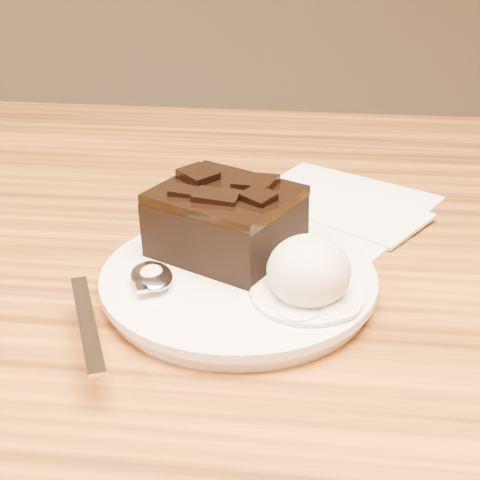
# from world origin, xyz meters

# --- Properties ---
(plate) EXTENTS (0.21, 0.21, 0.02)m
(plate) POSITION_xyz_m (0.10, -0.06, 0.76)
(plate) COLOR white
(plate) RESTS_ON dining_table
(brownie) EXTENTS (0.13, 0.12, 0.05)m
(brownie) POSITION_xyz_m (0.09, -0.03, 0.79)
(brownie) COLOR black
(brownie) RESTS_ON plate
(ice_cream_scoop) EXTENTS (0.06, 0.06, 0.05)m
(ice_cream_scoop) POSITION_xyz_m (0.15, -0.09, 0.79)
(ice_cream_scoop) COLOR silver
(ice_cream_scoop) RESTS_ON plate
(melt_puddle) EXTENTS (0.08, 0.08, 0.00)m
(melt_puddle) POSITION_xyz_m (0.15, -0.09, 0.77)
(melt_puddle) COLOR white
(melt_puddle) RESTS_ON plate
(spoon) EXTENTS (0.10, 0.17, 0.01)m
(spoon) POSITION_xyz_m (0.04, -0.08, 0.77)
(spoon) COLOR silver
(spoon) RESTS_ON plate
(napkin) EXTENTS (0.22, 0.22, 0.01)m
(napkin) POSITION_xyz_m (0.17, 0.10, 0.75)
(napkin) COLOR white
(napkin) RESTS_ON dining_table
(crumb_a) EXTENTS (0.01, 0.01, 0.00)m
(crumb_a) POSITION_xyz_m (0.15, -0.06, 0.77)
(crumb_a) COLOR black
(crumb_a) RESTS_ON plate
(crumb_b) EXTENTS (0.01, 0.01, 0.00)m
(crumb_b) POSITION_xyz_m (0.13, -0.08, 0.77)
(crumb_b) COLOR black
(crumb_b) RESTS_ON plate
(crumb_c) EXTENTS (0.01, 0.01, 0.00)m
(crumb_c) POSITION_xyz_m (0.13, -0.10, 0.77)
(crumb_c) COLOR black
(crumb_c) RESTS_ON plate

